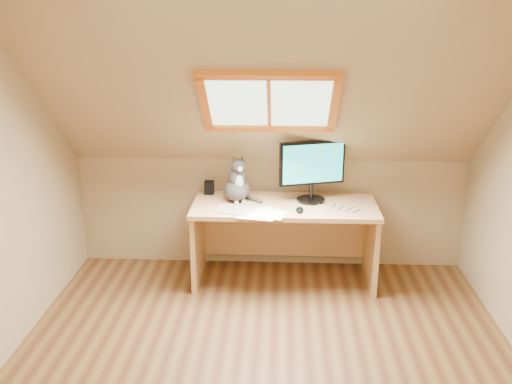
{
  "coord_description": "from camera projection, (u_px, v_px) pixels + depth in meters",
  "views": [
    {
      "loc": [
        0.1,
        -3.18,
        2.29
      ],
      "look_at": [
        -0.1,
        1.0,
        0.94
      ],
      "focal_mm": 40.0,
      "sensor_mm": 36.0,
      "label": 1
    }
  ],
  "objects": [
    {
      "name": "papers",
      "position": [
        260.0,
        214.0,
        4.57
      ],
      "size": [
        0.35,
        0.3,
        0.01
      ],
      "color": "white",
      "rests_on": "desk"
    },
    {
      "name": "monitor",
      "position": [
        312.0,
        167.0,
        4.79
      ],
      "size": [
        0.56,
        0.24,
        0.52
      ],
      "color": "black",
      "rests_on": "desk"
    },
    {
      "name": "room_shell",
      "position": [
        264.0,
        168.0,
        3.2
      ],
      "size": [
        3.52,
        3.52,
        2.41
      ],
      "color": "tan",
      "rests_on": "ground"
    },
    {
      "name": "desk",
      "position": [
        284.0,
        225.0,
        4.95
      ],
      "size": [
        1.56,
        0.68,
        0.71
      ],
      "color": "tan",
      "rests_on": "ground"
    },
    {
      "name": "cables",
      "position": [
        334.0,
        209.0,
        4.68
      ],
      "size": [
        0.51,
        0.26,
        0.01
      ],
      "color": "silver",
      "rests_on": "desk"
    },
    {
      "name": "cat",
      "position": [
        237.0,
        184.0,
        4.85
      ],
      "size": [
        0.3,
        0.33,
        0.41
      ],
      "color": "#45403D",
      "rests_on": "desk"
    },
    {
      "name": "graphics_tablet",
      "position": [
        235.0,
        210.0,
        4.65
      ],
      "size": [
        0.34,
        0.29,
        0.01
      ],
      "primitive_type": "cube",
      "rotation": [
        0.0,
        0.0,
        -0.36
      ],
      "color": "#B2B2B7",
      "rests_on": "desk"
    },
    {
      "name": "ground",
      "position": [
        263.0,
        375.0,
        3.73
      ],
      "size": [
        3.5,
        3.5,
        0.0
      ],
      "primitive_type": "plane",
      "color": "brown",
      "rests_on": "ground"
    },
    {
      "name": "desk_speaker",
      "position": [
        209.0,
        187.0,
        5.06
      ],
      "size": [
        0.08,
        0.08,
        0.12
      ],
      "primitive_type": "cube",
      "rotation": [
        0.0,
        0.0,
        -0.01
      ],
      "color": "black",
      "rests_on": "desk"
    },
    {
      "name": "mouse",
      "position": [
        300.0,
        210.0,
        4.62
      ],
      "size": [
        0.06,
        0.11,
        0.03
      ],
      "primitive_type": "ellipsoid",
      "rotation": [
        0.0,
        0.0,
        -0.02
      ],
      "color": "black",
      "rests_on": "desk"
    }
  ]
}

